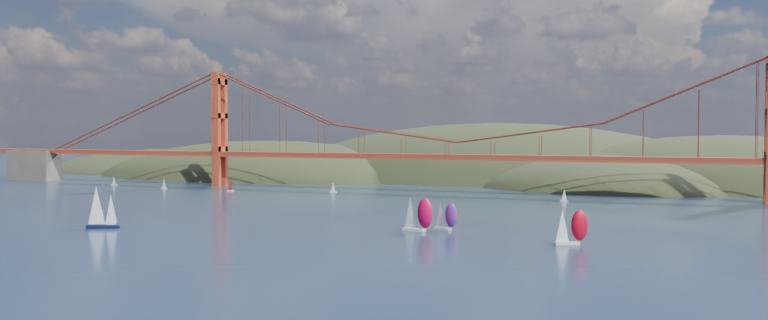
{
  "coord_description": "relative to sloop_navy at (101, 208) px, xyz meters",
  "views": [
    {
      "loc": [
        85.74,
        -130.48,
        27.66
      ],
      "look_at": [
        0.58,
        90.0,
        17.86
      ],
      "focal_mm": 35.0,
      "sensor_mm": 36.0,
      "label": 1
    }
  ],
  "objects": [
    {
      "name": "ground",
      "position": [
        62.71,
        -34.63,
        -5.73
      ],
      "size": [
        1200.0,
        1200.0,
        0.0
      ],
      "primitive_type": "plane",
      "color": "black",
      "rests_on": "ground"
    },
    {
      "name": "headlands",
      "position": [
        107.66,
        243.65,
        -18.19
      ],
      "size": [
        725.0,
        225.0,
        96.0
      ],
      "color": "black",
      "rests_on": "ground"
    },
    {
      "name": "bridge",
      "position": [
        60.97,
        145.37,
        26.5
      ],
      "size": [
        552.0,
        12.0,
        55.0
      ],
      "color": "maroon",
      "rests_on": "ground"
    },
    {
      "name": "sloop_navy",
      "position": [
        0.0,
        0.0,
        0.0
      ],
      "size": [
        8.9,
        6.92,
        12.98
      ],
      "rotation": [
        0.0,
        0.0,
        0.43
      ],
      "color": "black",
      "rests_on": "ground"
    },
    {
      "name": "racer_0",
      "position": [
        84.39,
        25.67,
        -0.86
      ],
      "size": [
        9.19,
        4.99,
        10.31
      ],
      "rotation": [
        0.0,
        0.0,
        -0.22
      ],
      "color": "silver",
      "rests_on": "ground"
    },
    {
      "name": "racer_1",
      "position": [
        126.05,
        16.61,
        -1.3
      ],
      "size": [
        8.34,
        6.16,
        9.39
      ],
      "rotation": [
        0.0,
        0.0,
        0.47
      ],
      "color": "silver",
      "rests_on": "ground"
    },
    {
      "name": "racer_rwb",
      "position": [
        90.68,
        31.17,
        -1.7
      ],
      "size": [
        7.6,
        5.36,
        8.52
      ],
      "rotation": [
        0.0,
        0.0,
        -0.43
      ],
      "color": "silver",
      "rests_on": "ground"
    },
    {
      "name": "distant_boat_0",
      "position": [
        -107.32,
        128.69,
        -3.32
      ],
      "size": [
        3.0,
        2.0,
        4.7
      ],
      "color": "silver",
      "rests_on": "ground"
    },
    {
      "name": "distant_boat_1",
      "position": [
        -71.23,
        120.46,
        -3.32
      ],
      "size": [
        3.0,
        2.0,
        4.7
      ],
      "color": "silver",
      "rests_on": "ground"
    },
    {
      "name": "distant_boat_2",
      "position": [
        -34.38,
        118.91,
        -3.32
      ],
      "size": [
        3.0,
        2.0,
        4.7
      ],
      "color": "silver",
      "rests_on": "ground"
    },
    {
      "name": "distant_boat_3",
      "position": [
        10.74,
        129.86,
        -3.32
      ],
      "size": [
        3.0,
        2.0,
        4.7
      ],
      "color": "silver",
      "rests_on": "ground"
    },
    {
      "name": "distant_boat_8",
      "position": [
        110.24,
        124.59,
        -3.32
      ],
      "size": [
        3.0,
        2.0,
        4.7
      ],
      "color": "silver",
      "rests_on": "ground"
    }
  ]
}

